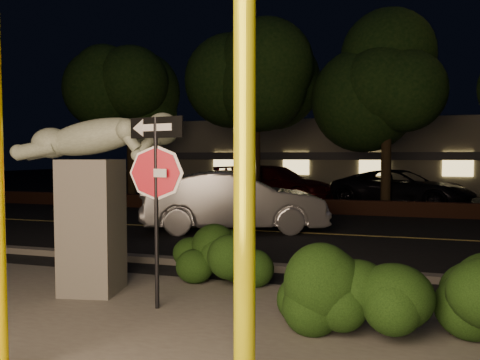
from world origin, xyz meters
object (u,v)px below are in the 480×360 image
(yellow_pole_right, at_px, (245,180))
(parked_car_dark, at_px, (402,189))
(silver_sedan, at_px, (235,202))
(parked_car_red, at_px, (236,184))
(signpost, at_px, (156,173))
(sculpture, at_px, (95,183))
(parked_car_darkred, at_px, (275,184))

(yellow_pole_right, relative_size, parked_car_dark, 0.69)
(silver_sedan, height_order, parked_car_dark, silver_sedan)
(parked_car_red, bearing_deg, signpost, -148.51)
(yellow_pole_right, height_order, silver_sedan, yellow_pole_right)
(sculpture, height_order, parked_car_dark, sculpture)
(yellow_pole_right, xyz_separation_m, parked_car_dark, (1.99, 15.61, -1.09))
(silver_sedan, height_order, parked_car_red, silver_sedan)
(yellow_pole_right, height_order, parked_car_darkred, yellow_pole_right)
(yellow_pole_right, bearing_deg, parked_car_dark, 82.75)
(parked_car_red, bearing_deg, silver_sedan, -144.65)
(parked_car_red, xyz_separation_m, parked_car_darkred, (1.75, 0.15, 0.05))
(yellow_pole_right, distance_m, parked_car_darkred, 16.75)
(sculpture, xyz_separation_m, parked_car_dark, (4.89, 13.36, -0.89))
(silver_sedan, xyz_separation_m, parked_car_red, (-2.41, 8.02, -0.06))
(silver_sedan, bearing_deg, parked_car_dark, -50.80)
(silver_sedan, distance_m, parked_car_dark, 8.70)
(parked_car_dark, bearing_deg, parked_car_red, 104.93)
(sculpture, height_order, parked_car_red, sculpture)
(yellow_pole_right, distance_m, sculpture, 3.68)
(parked_car_dark, bearing_deg, silver_sedan, 168.32)
(yellow_pole_right, relative_size, parked_car_darkred, 0.67)
(parked_car_darkred, bearing_deg, parked_car_red, 114.21)
(parked_car_red, bearing_deg, sculpture, -152.85)
(parked_car_red, distance_m, parked_car_darkred, 1.76)
(parked_car_red, distance_m, parked_car_dark, 7.02)
(signpost, bearing_deg, parked_car_dark, 88.89)
(silver_sedan, bearing_deg, parked_car_red, -2.30)
(parked_car_darkred, bearing_deg, sculpture, -159.44)
(silver_sedan, distance_m, parked_car_red, 8.38)
(parked_car_dark, bearing_deg, parked_car_darkred, 101.55)
(yellow_pole_right, bearing_deg, parked_car_darkred, 101.20)
(sculpture, relative_size, parked_car_dark, 0.50)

